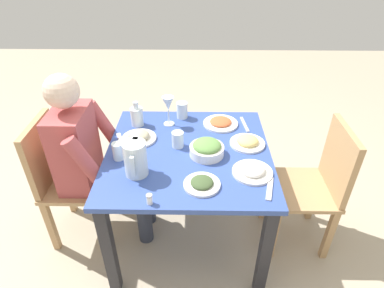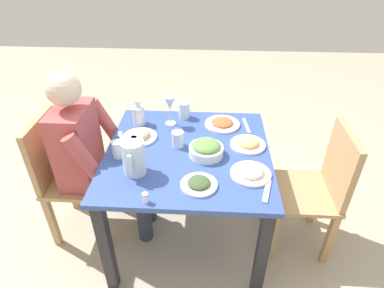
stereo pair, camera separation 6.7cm
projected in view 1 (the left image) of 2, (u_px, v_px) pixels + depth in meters
ground_plane at (189, 232)px, 2.26m from camera, size 8.00×8.00×0.00m
dining_table at (188, 166)px, 1.93m from camera, size 0.94×0.94×0.70m
chair_near at (64, 175)px, 2.03m from camera, size 0.40×0.40×0.86m
chair_far at (316, 182)px, 1.98m from camera, size 0.40×0.40×0.86m
diner_near at (92, 157)px, 1.95m from camera, size 0.48×0.53×1.15m
water_pitcher at (135, 159)px, 1.64m from camera, size 0.16×0.12×0.19m
salad_bowl at (207, 148)px, 1.81m from camera, size 0.19×0.19×0.09m
plate_beans at (139, 137)px, 1.96m from camera, size 0.21×0.21×0.06m
plate_dolmas at (202, 183)px, 1.61m from camera, size 0.19×0.19×0.04m
plate_rice_curry at (221, 123)px, 2.11m from camera, size 0.23×0.23×0.04m
plate_yoghurt at (253, 171)px, 1.69m from camera, size 0.21×0.21×0.05m
plate_fries at (248, 142)px, 1.91m from camera, size 0.21×0.21×0.05m
water_glass_near_left at (182, 110)px, 2.16m from camera, size 0.07×0.07×0.11m
water_glass_by_pitcher at (178, 139)px, 1.88m from camera, size 0.07×0.07×0.09m
water_glass_near_right at (118, 151)px, 1.78m from camera, size 0.06×0.06×0.10m
wine_glass at (168, 105)px, 2.04m from camera, size 0.08×0.08×0.20m
oil_carafe at (137, 117)px, 2.08m from camera, size 0.08×0.08×0.16m
salt_shaker at (149, 199)px, 1.50m from camera, size 0.03×0.03×0.05m
fork_near at (270, 189)px, 1.59m from camera, size 0.17×0.07×0.01m
knife_near at (128, 139)px, 1.96m from camera, size 0.19×0.04×0.01m
fork_far at (121, 141)px, 1.95m from camera, size 0.17×0.09×0.01m
knife_far at (244, 124)px, 2.11m from camera, size 0.19×0.04×0.01m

